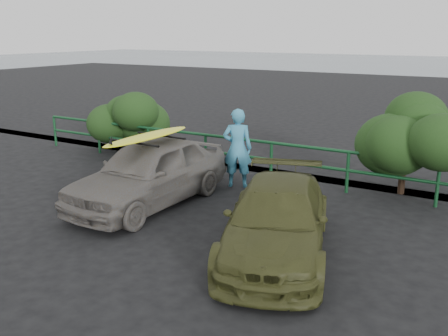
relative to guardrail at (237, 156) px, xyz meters
The scene contains 9 objects.
ground 5.03m from the guardrail, 90.00° to the right, with size 80.00×80.00×0.00m, color black.
guardrail is the anchor object (origin of this frame).
shrub_left 4.87m from the guardrail, behind, with size 3.20×2.40×2.53m, color #1E3C16, non-canonical shape.
shrub_right 5.06m from the guardrail, ahead, with size 3.20×2.40×2.14m, color #1E3C16, non-canonical shape.
sedan 3.07m from the guardrail, 100.33° to the right, with size 1.72×4.28×1.46m, color #635E58.
olive_vehicle 4.92m from the guardrail, 53.00° to the right, with size 1.70×4.19×1.22m, color #3F411D.
man 1.11m from the guardrail, 60.72° to the right, with size 0.71×0.47×1.95m, color teal.
roof_rack 3.21m from the guardrail, 100.33° to the right, with size 1.34×0.94×0.04m, color black, non-canonical shape.
surfboard 3.23m from the guardrail, 100.33° to the right, with size 0.55×2.66×0.08m, color #EFF219.
Camera 1 is at (6.25, -6.30, 3.73)m, focal length 40.00 mm.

